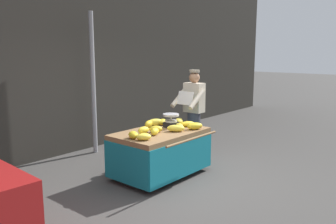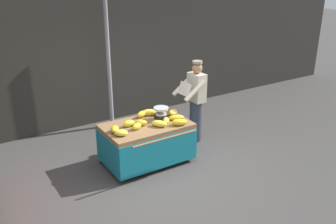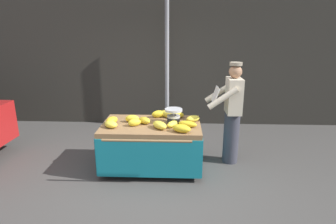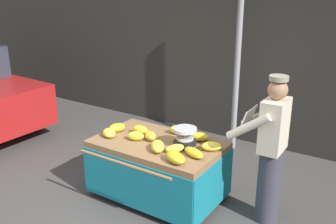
# 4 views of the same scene
# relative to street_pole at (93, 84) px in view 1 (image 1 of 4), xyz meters

# --- Properties ---
(ground_plane) EXTENTS (60.00, 60.00, 0.00)m
(ground_plane) POSITION_rel_street_pole_xyz_m (-0.18, -2.49, -1.42)
(ground_plane) COLOR #423F3D
(back_wall) EXTENTS (16.00, 0.24, 4.19)m
(back_wall) POSITION_rel_street_pole_xyz_m (-0.18, 0.48, 0.67)
(back_wall) COLOR #2D2B26
(back_wall) RESTS_ON ground
(street_pole) EXTENTS (0.09, 0.09, 2.85)m
(street_pole) POSITION_rel_street_pole_xyz_m (0.00, 0.00, 0.00)
(street_pole) COLOR gray
(street_pole) RESTS_ON ground
(banana_cart) EXTENTS (1.58, 1.18, 0.77)m
(banana_cart) POSITION_rel_street_pole_xyz_m (-0.16, -1.95, -0.88)
(banana_cart) COLOR olive
(banana_cart) RESTS_ON ground
(weighing_scale) EXTENTS (0.28, 0.28, 0.23)m
(weighing_scale) POSITION_rel_street_pole_xyz_m (0.19, -1.88, -0.54)
(weighing_scale) COLOR black
(weighing_scale) RESTS_ON banana_cart
(banana_bunch_0) EXTENTS (0.23, 0.12, 0.12)m
(banana_bunch_0) POSITION_rel_street_pole_xyz_m (-0.48, -1.87, -0.60)
(banana_bunch_0) COLOR yellow
(banana_bunch_0) RESTS_ON banana_cart
(banana_bunch_1) EXTENTS (0.28, 0.25, 0.10)m
(banana_bunch_1) POSITION_rel_street_pole_xyz_m (0.50, -1.81, -0.61)
(banana_bunch_1) COLOR yellow
(banana_bunch_1) RESTS_ON banana_cart
(banana_bunch_2) EXTENTS (0.23, 0.26, 0.11)m
(banana_bunch_2) POSITION_rel_street_pole_xyz_m (-0.79, -1.96, -0.60)
(banana_bunch_2) COLOR gold
(banana_bunch_2) RESTS_ON banana_cart
(banana_bunch_3) EXTENTS (0.28, 0.26, 0.10)m
(banana_bunch_3) POSITION_rel_street_pole_xyz_m (-0.76, -2.15, -0.60)
(banana_bunch_3) COLOR yellow
(banana_bunch_3) RESTS_ON banana_cart
(banana_bunch_4) EXTENTS (0.30, 0.32, 0.11)m
(banana_bunch_4) POSITION_rel_street_pole_xyz_m (-0.01, -2.16, -0.60)
(banana_bunch_4) COLOR yellow
(banana_bunch_4) RESTS_ON banana_cart
(banana_bunch_5) EXTENTS (0.31, 0.22, 0.13)m
(banana_bunch_5) POSITION_rel_street_pole_xyz_m (0.09, -1.60, -0.59)
(banana_bunch_5) COLOR yellow
(banana_bunch_5) RESTS_ON banana_cart
(banana_bunch_6) EXTENTS (0.25, 0.24, 0.11)m
(banana_bunch_6) POSITION_rel_street_pole_xyz_m (-0.27, -1.94, -0.60)
(banana_bunch_6) COLOR gold
(banana_bunch_6) RESTS_ON banana_cart
(banana_bunch_7) EXTENTS (0.28, 0.21, 0.11)m
(banana_bunch_7) POSITION_rel_street_pole_xyz_m (0.24, -1.64, -0.60)
(banana_bunch_7) COLOR gold
(banana_bunch_7) RESTS_ON banana_cart
(banana_bunch_8) EXTENTS (0.32, 0.26, 0.12)m
(banana_bunch_8) POSITION_rel_street_pole_xyz_m (0.32, -2.30, -0.60)
(banana_bunch_8) COLOR gold
(banana_bunch_8) RESTS_ON banana_cart
(banana_bunch_9) EXTENTS (0.21, 0.25, 0.09)m
(banana_bunch_9) POSITION_rel_street_pole_xyz_m (0.18, -2.08, -0.61)
(banana_bunch_9) COLOR yellow
(banana_bunch_9) RESTS_ON banana_cart
(banana_bunch_10) EXTENTS (0.32, 0.23, 0.09)m
(banana_bunch_10) POSITION_rel_street_pole_xyz_m (0.41, -2.06, -0.61)
(banana_bunch_10) COLOR gold
(banana_bunch_10) RESTS_ON banana_cart
(banana_bunch_11) EXTENTS (0.25, 0.19, 0.12)m
(banana_bunch_11) POSITION_rel_street_pole_xyz_m (-0.08, -1.60, -0.60)
(banana_bunch_11) COLOR gold
(banana_bunch_11) RESTS_ON banana_cart
(banana_bunch_12) EXTENTS (0.23, 0.19, 0.11)m
(banana_bunch_12) POSITION_rel_street_pole_xyz_m (-0.41, -2.05, -0.60)
(banana_bunch_12) COLOR yellow
(banana_bunch_12) RESTS_ON banana_cart
(vendor_person) EXTENTS (0.59, 0.52, 1.71)m
(vendor_person) POSITION_rel_street_pole_xyz_m (1.15, -1.67, -0.55)
(vendor_person) COLOR #383842
(vendor_person) RESTS_ON ground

